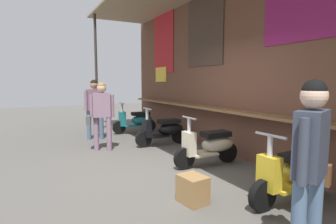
# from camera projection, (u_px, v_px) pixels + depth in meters

# --- Properties ---
(ground_plane) EXTENTS (30.16, 30.16, 0.00)m
(ground_plane) POSITION_uv_depth(u_px,v_px,m) (159.00, 173.00, 4.84)
(ground_plane) COLOR #56544F
(market_stall_facade) EXTENTS (10.77, 2.24, 3.89)m
(market_stall_facade) POSITION_uv_depth(u_px,v_px,m) (243.00, 56.00, 5.50)
(market_stall_facade) COLOR brown
(market_stall_facade) RESTS_ON ground_plane
(scooter_teal) EXTENTS (0.48, 1.40, 0.97)m
(scooter_teal) POSITION_uv_depth(u_px,v_px,m) (137.00, 120.00, 8.64)
(scooter_teal) COLOR #197075
(scooter_teal) RESTS_ON ground_plane
(scooter_black) EXTENTS (0.46, 1.40, 0.97)m
(scooter_black) POSITION_uv_depth(u_px,v_px,m) (165.00, 130.00, 6.96)
(scooter_black) COLOR black
(scooter_black) RESTS_ON ground_plane
(scooter_cream) EXTENTS (0.46, 1.40, 0.97)m
(scooter_cream) POSITION_uv_depth(u_px,v_px,m) (211.00, 145.00, 5.27)
(scooter_cream) COLOR beige
(scooter_cream) RESTS_ON ground_plane
(scooter_yellow) EXTENTS (0.46, 1.40, 0.97)m
(scooter_yellow) POSITION_uv_depth(u_px,v_px,m) (294.00, 173.00, 3.66)
(scooter_yellow) COLOR gold
(scooter_yellow) RESTS_ON ground_plane
(shopper_with_handbag) EXTENTS (0.44, 0.64, 1.63)m
(shopper_with_handbag) POSITION_uv_depth(u_px,v_px,m) (311.00, 155.00, 2.33)
(shopper_with_handbag) COLOR slate
(shopper_with_handbag) RESTS_ON ground_plane
(shopper_browsing) EXTENTS (0.26, 0.56, 1.66)m
(shopper_browsing) POSITION_uv_depth(u_px,v_px,m) (95.00, 103.00, 7.59)
(shopper_browsing) COLOR slate
(shopper_browsing) RESTS_ON ground_plane
(shopper_passing) EXTENTS (0.36, 0.65, 1.60)m
(shopper_passing) POSITION_uv_depth(u_px,v_px,m) (101.00, 110.00, 6.33)
(shopper_passing) COLOR gray
(shopper_passing) RESTS_ON ground_plane
(merchandise_crate) EXTENTS (0.40, 0.34, 0.37)m
(merchandise_crate) POSITION_uv_depth(u_px,v_px,m) (193.00, 189.00, 3.63)
(merchandise_crate) COLOR olive
(merchandise_crate) RESTS_ON ground_plane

